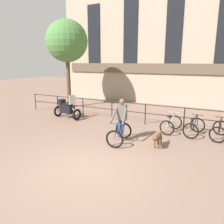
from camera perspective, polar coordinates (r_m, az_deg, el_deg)
ground_plane at (r=6.76m, az=-6.27°, el=-14.30°), size 60.00×60.00×0.00m
canal_railing at (r=10.98m, az=8.71°, el=0.37°), size 15.05×0.05×1.05m
building_facade at (r=16.37m, az=16.01°, el=17.34°), size 18.00×0.72×8.93m
cyclist_with_bike at (r=8.47m, az=2.25°, el=-2.91°), size 0.81×1.24×1.70m
dog at (r=8.17m, az=11.82°, el=-6.50°), size 0.24×1.04×0.58m
parked_motorcycle at (r=12.33m, az=-11.71°, el=0.95°), size 1.66×0.83×1.35m
parked_bicycle_near_lamp at (r=10.09m, az=15.17°, el=-3.13°), size 0.79×1.18×0.86m
parked_bicycle_mid_left at (r=9.95m, az=20.66°, el=-3.76°), size 0.81×1.19×0.86m
parked_bicycle_mid_right at (r=9.90m, az=26.26°, el=-4.36°), size 0.75×1.16×0.86m
tree_canalside_left at (r=15.17m, az=-11.73°, el=17.59°), size 2.72×2.72×5.74m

